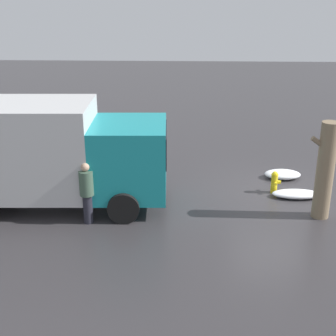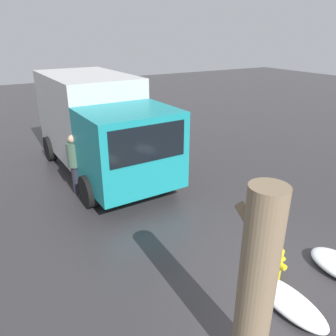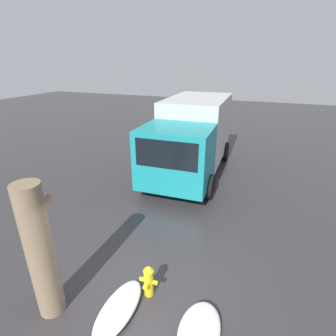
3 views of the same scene
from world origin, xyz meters
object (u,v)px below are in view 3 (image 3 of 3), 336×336
at_px(fire_hydrant, 149,281).
at_px(delivery_truck, 192,135).
at_px(tree_trunk, 41,252).
at_px(pedestrian, 155,156).

xyz_separation_m(fire_hydrant, delivery_truck, (6.82, 1.10, 1.31)).
bearing_deg(tree_trunk, fire_hydrant, -58.34).
xyz_separation_m(delivery_truck, pedestrian, (-1.23, 1.20, -0.71)).
xyz_separation_m(tree_trunk, delivery_truck, (7.85, -0.57, 0.26)).
xyz_separation_m(fire_hydrant, pedestrian, (5.59, 2.31, 0.60)).
bearing_deg(delivery_truck, fire_hydrant, 97.04).
xyz_separation_m(tree_trunk, pedestrian, (6.62, 0.63, -0.45)).
relative_size(tree_trunk, pedestrian, 1.58).
bearing_deg(tree_trunk, pedestrian, 5.48).
distance_m(tree_trunk, pedestrian, 6.66).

